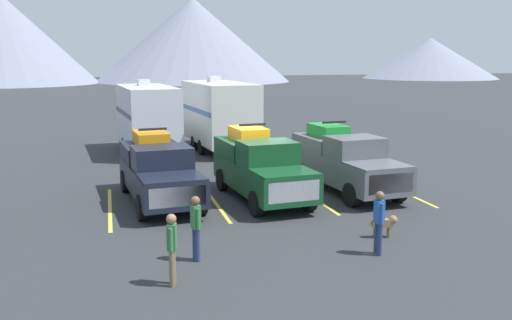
# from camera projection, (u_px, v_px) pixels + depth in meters

# --- Properties ---
(ground_plane) EXTENTS (240.00, 240.00, 0.00)m
(ground_plane) POSITION_uv_depth(u_px,v_px,m) (257.00, 192.00, 20.93)
(ground_plane) COLOR #2D3033
(pickup_truck_a) EXTENTS (2.57, 5.97, 2.45)m
(pickup_truck_a) POSITION_uv_depth(u_px,v_px,m) (158.00, 169.00, 19.55)
(pickup_truck_a) COLOR black
(pickup_truck_a) RESTS_ON ground
(pickup_truck_b) EXTENTS (2.52, 5.64, 2.57)m
(pickup_truck_b) POSITION_uv_depth(u_px,v_px,m) (260.00, 166.00, 19.90)
(pickup_truck_b) COLOR #144723
(pickup_truck_b) RESTS_ON ground
(pickup_truck_c) EXTENTS (2.53, 5.98, 2.52)m
(pickup_truck_c) POSITION_uv_depth(u_px,v_px,m) (344.00, 160.00, 21.10)
(pickup_truck_c) COLOR #595B60
(pickup_truck_c) RESTS_ON ground
(lot_stripe_a) EXTENTS (0.12, 5.50, 0.01)m
(lot_stripe_a) POSITION_uv_depth(u_px,v_px,m) (110.00, 208.00, 18.78)
(lot_stripe_a) COLOR gold
(lot_stripe_a) RESTS_ON ground
(lot_stripe_b) EXTENTS (0.12, 5.50, 0.01)m
(lot_stripe_b) POSITION_uv_depth(u_px,v_px,m) (214.00, 201.00, 19.66)
(lot_stripe_b) COLOR gold
(lot_stripe_b) RESTS_ON ground
(lot_stripe_c) EXTENTS (0.12, 5.50, 0.01)m
(lot_stripe_c) POSITION_uv_depth(u_px,v_px,m) (310.00, 195.00, 20.53)
(lot_stripe_c) COLOR gold
(lot_stripe_c) RESTS_ON ground
(lot_stripe_d) EXTENTS (0.12, 5.50, 0.01)m
(lot_stripe_d) POSITION_uv_depth(u_px,v_px,m) (398.00, 189.00, 21.41)
(lot_stripe_d) COLOR gold
(lot_stripe_d) RESTS_ON ground
(camper_trailer_a) EXTENTS (3.00, 7.32, 3.74)m
(camper_trailer_a) POSITION_uv_depth(u_px,v_px,m) (147.00, 115.00, 29.11)
(camper_trailer_a) COLOR silver
(camper_trailer_a) RESTS_ON ground
(camper_trailer_b) EXTENTS (3.19, 7.57, 3.90)m
(camper_trailer_b) POSITION_uv_depth(u_px,v_px,m) (219.00, 112.00, 29.71)
(camper_trailer_b) COLOR silver
(camper_trailer_b) RESTS_ON ground
(person_a) EXTENTS (0.23, 0.37, 1.66)m
(person_a) POSITION_uv_depth(u_px,v_px,m) (379.00, 218.00, 14.24)
(person_a) COLOR navy
(person_a) RESTS_ON ground
(person_b) EXTENTS (0.25, 0.35, 1.64)m
(person_b) POSITION_uv_depth(u_px,v_px,m) (196.00, 224.00, 13.82)
(person_b) COLOR navy
(person_b) RESTS_ON ground
(person_c) EXTENTS (0.25, 0.35, 1.63)m
(person_c) POSITION_uv_depth(u_px,v_px,m) (172.00, 245.00, 12.31)
(person_c) COLOR #726047
(person_c) RESTS_ON ground
(dog) EXTENTS (0.81, 0.33, 0.63)m
(dog) POSITION_uv_depth(u_px,v_px,m) (386.00, 223.00, 15.69)
(dog) COLOR olive
(dog) RESTS_ON ground
(mountain_ridge) EXTENTS (146.95, 41.64, 16.37)m
(mountain_ridge) POSITION_uv_depth(u_px,v_px,m) (88.00, 44.00, 103.78)
(mountain_ridge) COLOR gray
(mountain_ridge) RESTS_ON ground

